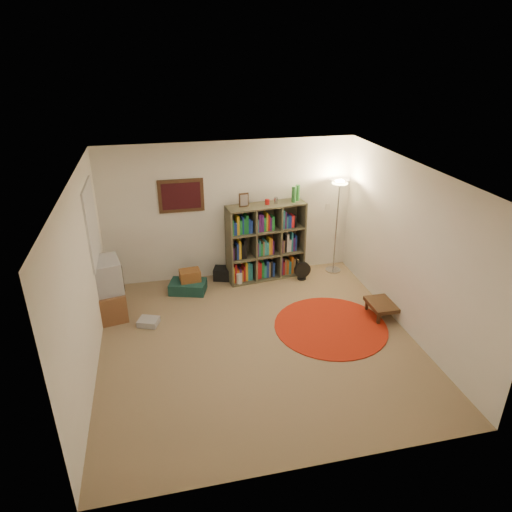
{
  "coord_description": "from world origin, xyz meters",
  "views": [
    {
      "loc": [
        -1.25,
        -5.39,
        3.94
      ],
      "look_at": [
        0.1,
        0.6,
        1.1
      ],
      "focal_mm": 32.0,
      "sensor_mm": 36.0,
      "label": 1
    }
  ],
  "objects_px": {
    "suitcase": "(188,287)",
    "side_table": "(386,304)",
    "floor_lamp": "(339,196)",
    "floor_fan": "(302,271)",
    "bookshelf": "(265,243)",
    "tv_stand": "(107,290)"
  },
  "relations": [
    {
      "from": "tv_stand",
      "to": "suitcase",
      "type": "bearing_deg",
      "value": 9.95
    },
    {
      "from": "floor_fan",
      "to": "side_table",
      "type": "bearing_deg",
      "value": -60.03
    },
    {
      "from": "bookshelf",
      "to": "side_table",
      "type": "xyz_separation_m",
      "value": [
        1.56,
        -1.74,
        -0.48
      ]
    },
    {
      "from": "floor_fan",
      "to": "suitcase",
      "type": "height_order",
      "value": "floor_fan"
    },
    {
      "from": "bookshelf",
      "to": "floor_lamp",
      "type": "distance_m",
      "value": 1.57
    },
    {
      "from": "bookshelf",
      "to": "floor_lamp",
      "type": "xyz_separation_m",
      "value": [
        1.35,
        -0.05,
        0.8
      ]
    },
    {
      "from": "suitcase",
      "to": "side_table",
      "type": "relative_size",
      "value": 1.32
    },
    {
      "from": "floor_lamp",
      "to": "bookshelf",
      "type": "bearing_deg",
      "value": 177.93
    },
    {
      "from": "floor_lamp",
      "to": "side_table",
      "type": "height_order",
      "value": "floor_lamp"
    },
    {
      "from": "bookshelf",
      "to": "suitcase",
      "type": "bearing_deg",
      "value": -176.71
    },
    {
      "from": "tv_stand",
      "to": "suitcase",
      "type": "distance_m",
      "value": 1.42
    },
    {
      "from": "floor_fan",
      "to": "suitcase",
      "type": "bearing_deg",
      "value": 178.55
    },
    {
      "from": "side_table",
      "to": "suitcase",
      "type": "bearing_deg",
      "value": 153.92
    },
    {
      "from": "bookshelf",
      "to": "tv_stand",
      "type": "xyz_separation_m",
      "value": [
        -2.72,
        -0.77,
        -0.22
      ]
    },
    {
      "from": "suitcase",
      "to": "bookshelf",
      "type": "bearing_deg",
      "value": 27.65
    },
    {
      "from": "bookshelf",
      "to": "floor_fan",
      "type": "height_order",
      "value": "bookshelf"
    },
    {
      "from": "floor_lamp",
      "to": "side_table",
      "type": "relative_size",
      "value": 3.37
    },
    {
      "from": "bookshelf",
      "to": "side_table",
      "type": "distance_m",
      "value": 2.39
    },
    {
      "from": "bookshelf",
      "to": "suitcase",
      "type": "xyz_separation_m",
      "value": [
        -1.44,
        -0.27,
        -0.59
      ]
    },
    {
      "from": "floor_fan",
      "to": "side_table",
      "type": "distance_m",
      "value": 1.73
    },
    {
      "from": "bookshelf",
      "to": "floor_lamp",
      "type": "relative_size",
      "value": 0.95
    },
    {
      "from": "floor_lamp",
      "to": "tv_stand",
      "type": "xyz_separation_m",
      "value": [
        -4.07,
        -0.72,
        -1.02
      ]
    }
  ]
}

